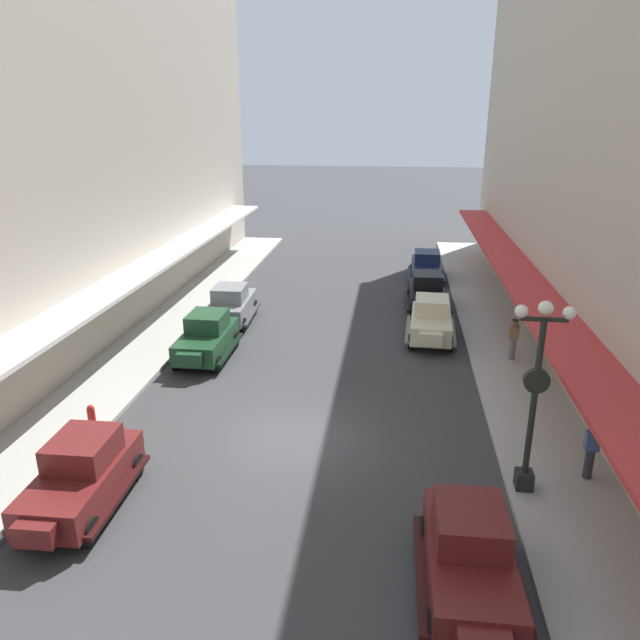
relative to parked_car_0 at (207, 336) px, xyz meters
name	(u,v)px	position (x,y,z in m)	size (l,w,h in m)	color
ground_plane	(296,438)	(4.64, -5.95, -0.94)	(200.00, 200.00, 0.00)	#38383A
sidewalk_left	(67,421)	(-2.86, -5.95, -0.87)	(3.00, 60.00, 0.15)	#A8A59E
sidewalk_right	(548,452)	(12.14, -5.95, -0.87)	(3.00, 60.00, 0.15)	#A8A59E
parked_car_0	(207,336)	(0.00, 0.00, 0.00)	(2.15, 4.26, 1.84)	#193D23
parked_car_1	(427,292)	(9.16, 7.58, 0.00)	(2.24, 4.30, 1.84)	black
parked_car_2	(426,265)	(9.36, 13.16, 0.00)	(2.20, 4.28, 1.84)	#19234C
parked_car_3	(231,303)	(-0.16, 4.42, 0.00)	(2.28, 4.31, 1.84)	slate
parked_car_4	(470,553)	(9.21, -11.67, 0.00)	(2.17, 4.27, 1.84)	#591919
parked_car_5	(82,473)	(-0.16, -9.92, 0.00)	(2.21, 4.29, 1.84)	#591919
parked_car_6	(431,319)	(9.15, 3.28, 0.00)	(2.30, 4.32, 1.84)	beige
lamp_post_with_clock	(535,390)	(11.04, -8.00, 2.04)	(1.42, 0.44, 5.16)	black
fire_hydrant	(92,417)	(-1.71, -6.43, -0.38)	(0.24, 0.24, 0.82)	#B21E19
pedestrian_0	(591,449)	(12.85, -7.28, 0.07)	(0.36, 0.28, 1.67)	#2D2D33
pedestrian_1	(513,339)	(12.26, 0.97, 0.07)	(0.36, 0.28, 1.67)	slate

